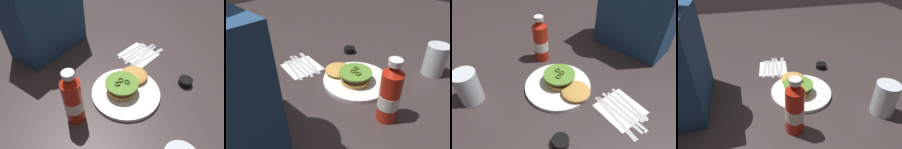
# 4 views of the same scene
# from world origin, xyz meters

# --- Properties ---
(ground_plane) EXTENTS (3.00, 3.00, 0.00)m
(ground_plane) POSITION_xyz_m (0.00, 0.00, 0.00)
(ground_plane) COLOR #392E2E
(dinner_plate) EXTENTS (0.27, 0.27, 0.02)m
(dinner_plate) POSITION_xyz_m (0.00, 0.02, 0.01)
(dinner_plate) COLOR white
(dinner_plate) RESTS_ON ground_plane
(burger_sandwich) EXTENTS (0.21, 0.13, 0.05)m
(burger_sandwich) POSITION_xyz_m (0.03, 0.04, 0.03)
(burger_sandwich) COLOR gold
(burger_sandwich) RESTS_ON dinner_plate
(ketchup_bottle) EXTENTS (0.07, 0.07, 0.22)m
(ketchup_bottle) POSITION_xyz_m (-0.19, 0.11, 0.10)
(ketchup_bottle) COLOR red
(ketchup_bottle) RESTS_ON ground_plane
(water_glass) EXTENTS (0.09, 0.09, 0.13)m
(water_glass) POSITION_xyz_m (-0.20, -0.25, 0.07)
(water_glass) COLOR silver
(water_glass) RESTS_ON ground_plane
(condiment_cup) EXTENTS (0.06, 0.06, 0.03)m
(condiment_cup) POSITION_xyz_m (0.19, -0.15, 0.01)
(condiment_cup) COLOR black
(condiment_cup) RESTS_ON ground_plane
(napkin) EXTENTS (0.18, 0.17, 0.00)m
(napkin) POSITION_xyz_m (0.25, 0.10, 0.00)
(napkin) COLOR white
(napkin) RESTS_ON ground_plane
(butter_knife) EXTENTS (0.21, 0.07, 0.00)m
(butter_knife) POSITION_xyz_m (0.27, 0.05, 0.00)
(butter_knife) COLOR silver
(butter_knife) RESTS_ON napkin
(steak_knife) EXTENTS (0.21, 0.04, 0.00)m
(steak_knife) POSITION_xyz_m (0.27, 0.08, 0.00)
(steak_knife) COLOR silver
(steak_knife) RESTS_ON napkin
(table_knife) EXTENTS (0.22, 0.06, 0.00)m
(table_knife) POSITION_xyz_m (0.28, 0.10, 0.00)
(table_knife) COLOR silver
(table_knife) RESTS_ON napkin
(fork_utensil) EXTENTS (0.17, 0.04, 0.00)m
(fork_utensil) POSITION_xyz_m (0.27, 0.12, 0.00)
(fork_utensil) COLOR silver
(fork_utensil) RESTS_ON napkin
(spoon_utensil) EXTENTS (0.18, 0.06, 0.00)m
(spoon_utensil) POSITION_xyz_m (0.29, 0.14, 0.00)
(spoon_utensil) COLOR silver
(spoon_utensil) RESTS_ON napkin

